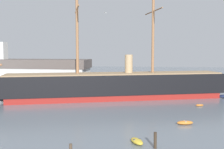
# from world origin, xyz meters

# --- Properties ---
(tall_ship) EXTENTS (66.83, 27.90, 33.34)m
(tall_ship) POSITION_xyz_m (1.43, 46.00, 3.58)
(tall_ship) COLOR maroon
(tall_ship) RESTS_ON ground
(dinghy_foreground_right) EXTENTS (2.48, 3.14, 0.68)m
(dinghy_foreground_right) POSITION_xyz_m (9.16, 10.30, 0.34)
(dinghy_foreground_right) COLOR gold
(dinghy_foreground_right) RESTS_ON ground
(dinghy_mid_right) EXTENTS (3.02, 1.85, 0.67)m
(dinghy_mid_right) POSITION_xyz_m (16.78, 21.64, 0.34)
(dinghy_mid_right) COLOR orange
(dinghy_mid_right) RESTS_ON ground
(sailboat_alongside_bow) EXTENTS (5.62, 3.39, 7.03)m
(sailboat_alongside_bow) POSITION_xyz_m (-15.84, 38.03, 0.59)
(sailboat_alongside_bow) COLOR silver
(sailboat_alongside_bow) RESTS_ON ground
(dinghy_alongside_stern) EXTENTS (2.04, 1.39, 0.44)m
(dinghy_alongside_stern) POSITION_xyz_m (21.86, 38.98, 0.22)
(dinghy_alongside_stern) COLOR orange
(dinghy_alongside_stern) RESTS_ON ground
(mooring_piling_nearest) EXTENTS (0.39, 0.39, 1.28)m
(mooring_piling_nearest) POSITION_xyz_m (1.31, 5.15, 0.64)
(mooring_piling_nearest) COLOR #4C3D2D
(mooring_piling_nearest) RESTS_ON ground
(mooring_piling_right_pair) EXTENTS (0.40, 0.40, 2.16)m
(mooring_piling_right_pair) POSITION_xyz_m (11.64, 8.74, 1.08)
(mooring_piling_right_pair) COLOR #382B1E
(mooring_piling_right_pair) RESTS_ON ground
(dockside_warehouse_left) EXTENTS (59.47, 13.31, 15.68)m
(dockside_warehouse_left) POSITION_xyz_m (-37.30, 61.35, 4.96)
(dockside_warehouse_left) COLOR #565659
(dockside_warehouse_left) RESTS_ON ground
(seagull_in_flight) EXTENTS (0.44, 1.19, 0.13)m
(seagull_in_flight) POSITION_xyz_m (2.31, 24.75, 19.74)
(seagull_in_flight) COLOR silver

